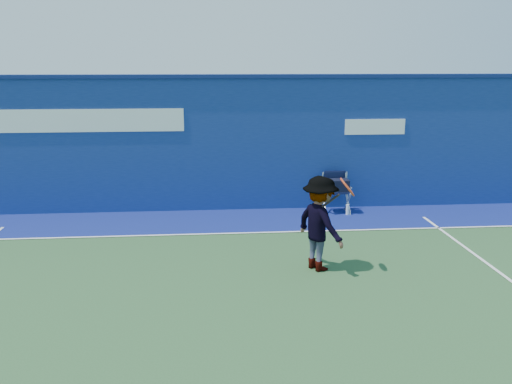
{
  "coord_description": "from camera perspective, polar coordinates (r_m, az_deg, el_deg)",
  "views": [
    {
      "loc": [
        -0.16,
        -7.14,
        3.38
      ],
      "look_at": [
        0.66,
        2.6,
        1.0
      ],
      "focal_mm": 38.0,
      "sensor_mm": 36.0,
      "label": 1
    }
  ],
  "objects": [
    {
      "name": "tennis_player",
      "position": [
        8.92,
        6.76,
        -3.29
      ],
      "size": [
        1.05,
        1.17,
        1.57
      ],
      "color": "#EA4738",
      "rests_on": "ground"
    },
    {
      "name": "ground",
      "position": [
        7.9,
        -3.27,
        -11.66
      ],
      "size": [
        80.0,
        80.0,
        0.0
      ],
      "primitive_type": "plane",
      "color": "#2C502A",
      "rests_on": "ground"
    },
    {
      "name": "directors_chair_right",
      "position": [
        12.46,
        8.46,
        -0.84
      ],
      "size": [
        0.55,
        0.49,
        0.92
      ],
      "color": "silver",
      "rests_on": "ground"
    },
    {
      "name": "stadium_wall",
      "position": [
        12.47,
        -4.05,
        5.22
      ],
      "size": [
        24.0,
        0.5,
        3.08
      ],
      "color": "navy",
      "rests_on": "ground"
    },
    {
      "name": "water_bottle",
      "position": [
        12.32,
        9.61,
        -1.85
      ],
      "size": [
        0.07,
        0.07,
        0.24
      ],
      "primitive_type": "cylinder",
      "color": "white",
      "rests_on": "ground"
    },
    {
      "name": "court_lines",
      "position": [
        8.44,
        -3.38,
        -9.85
      ],
      "size": [
        24.0,
        12.0,
        0.01
      ],
      "color": "white",
      "rests_on": "out_of_bounds_strip"
    },
    {
      "name": "directors_chair_left",
      "position": [
        12.42,
        8.39,
        -0.43
      ],
      "size": [
        0.53,
        0.49,
        0.9
      ],
      "color": "silver",
      "rests_on": "ground"
    },
    {
      "name": "out_of_bounds_strip",
      "position": [
        11.73,
        -3.83,
        -3.07
      ],
      "size": [
        24.0,
        1.8,
        0.01
      ],
      "primitive_type": "cube",
      "color": "navy",
      "rests_on": "ground"
    }
  ]
}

